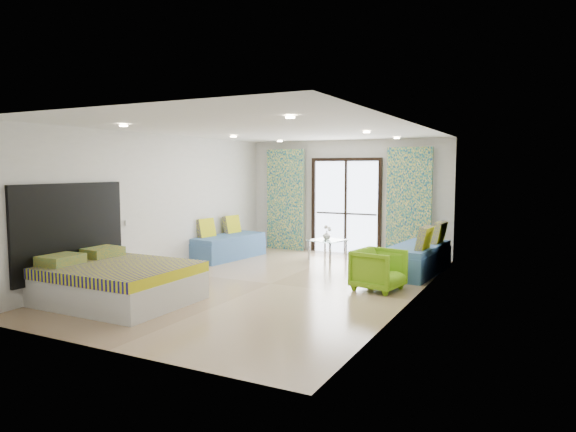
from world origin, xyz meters
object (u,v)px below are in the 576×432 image
at_px(bed, 117,282).
at_px(daybed_left, 227,246).
at_px(coffee_table, 328,242).
at_px(daybed_right, 418,258).
at_px(armchair, 379,268).

xyz_separation_m(bed, daybed_left, (-0.64, 3.95, -0.02)).
bearing_deg(coffee_table, bed, -106.62).
distance_m(daybed_left, coffee_table, 2.26).
bearing_deg(daybed_right, armchair, -94.79).
distance_m(daybed_left, armchair, 4.19).
bearing_deg(bed, coffee_table, 73.38).
relative_size(daybed_right, armchair, 2.73).
bearing_deg(daybed_left, daybed_right, 10.46).
height_order(bed, daybed_left, daybed_left).
bearing_deg(daybed_left, coffee_table, 30.06).
xyz_separation_m(coffee_table, armchair, (1.87, -2.27, -0.02)).
bearing_deg(daybed_left, bed, -73.73).
height_order(daybed_right, coffee_table, daybed_right).
bearing_deg(daybed_right, daybed_left, -171.74).
height_order(daybed_left, coffee_table, daybed_left).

